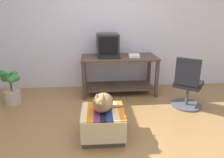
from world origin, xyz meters
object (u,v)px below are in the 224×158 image
Objects in this scene: desk at (119,68)px; keyboard at (110,58)px; book at (134,56)px; office_chair at (188,86)px; ottoman_with_blanket at (103,123)px; potted_plant at (11,89)px; tv_monitor at (108,45)px; cat at (103,102)px.

desk is 0.35m from keyboard.
book is 1.13m from office_chair.
desk reaches higher than ottoman_with_blanket.
keyboard is at bearing 7.31° from potted_plant.
office_chair is at bearing -34.53° from book.
ottoman_with_blanket is 1.66m from office_chair.
tv_monitor is 0.96× the size of cat.
potted_plant is at bearing 159.49° from cat.
desk is 0.51m from tv_monitor.
keyboard is 1.46m from office_chair.
ottoman_with_blanket is at bearing -98.93° from keyboard.
keyboard is at bearing -161.23° from book.
desk is 3.40× the size of tv_monitor.
cat is at bearing -35.61° from potted_plant.
desk is 1.58m from ottoman_with_blanket.
cat is at bearing -104.88° from desk.
office_chair is (1.31, -0.82, -0.58)m from tv_monitor.
tv_monitor is 1.77m from ottoman_with_blanket.
potted_plant reaches higher than ottoman_with_blanket.
potted_plant is at bearing -166.30° from tv_monitor.
potted_plant is 0.75× the size of office_chair.
tv_monitor is 0.64× the size of potted_plant.
cat is (-0.17, -1.36, -0.27)m from keyboard.
potted_plant is at bearing -165.36° from book.
tv_monitor reaches higher than desk.
tv_monitor is 1.72× the size of book.
keyboard is at bearing -85.60° from tv_monitor.
office_chair is at bearing 27.72° from ottoman_with_blanket.
book is 0.37× the size of potted_plant.
cat is 1.96m from potted_plant.
office_chair is at bearing -35.28° from desk.
cat is (-0.37, -1.51, -0.02)m from desk.
office_chair reaches higher than keyboard.
ottoman_with_blanket is 0.31m from cat.
ottoman_with_blanket is 0.65× the size of office_chair.
office_chair is at bearing -26.26° from keyboard.
cat is at bearing -90.91° from ottoman_with_blanket.
keyboard reaches higher than ottoman_with_blanket.
tv_monitor reaches higher than keyboard.
book is 1.70m from ottoman_with_blanket.
cat is at bearing 64.83° from office_chair.
tv_monitor reaches higher than office_chair.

